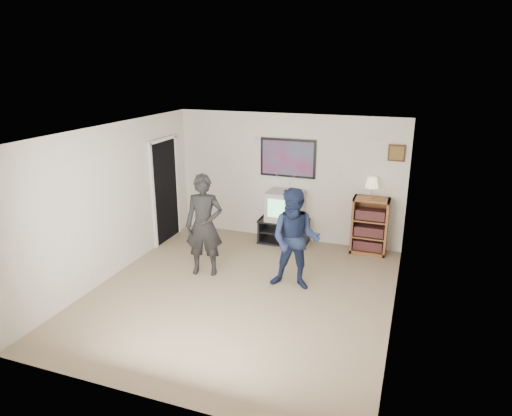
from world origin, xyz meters
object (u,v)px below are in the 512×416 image
Objects in this scene: crt_television at (285,206)px; person_tall at (204,225)px; media_stand at (284,231)px; bookshelf at (370,226)px; person_short at (295,240)px.

person_tall is at bearing -115.25° from crt_television.
person_tall is at bearing -116.56° from media_stand.
person_short reaches higher than bookshelf.
person_tall is (-0.85, -1.77, 0.62)m from media_stand.
person_tall reaches higher than crt_television.
bookshelf is at bearing 58.60° from person_short.
bookshelf is 3.10m from person_tall.
media_stand is at bearing -178.95° from crt_television.
bookshelf is (1.64, 0.05, 0.29)m from media_stand.
crt_television is 0.42× the size of person_short.
media_stand is at bearing 107.64° from person_short.
media_stand is 0.90× the size of bookshelf.
person_short reaches higher than media_stand.
person_tall is at bearing 176.42° from person_short.
person_short is at bearing -69.27° from media_stand.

